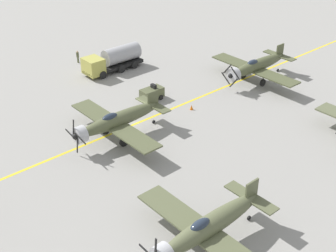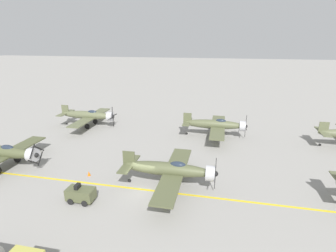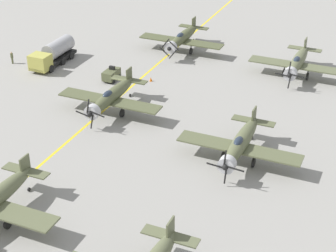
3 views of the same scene
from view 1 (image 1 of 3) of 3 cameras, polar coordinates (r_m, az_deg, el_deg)
ground_plane at (r=48.04m, az=-4.22°, el=0.16°), size 400.00×400.00×0.00m
taxiway_stripe at (r=48.03m, az=-4.22°, el=0.16°), size 0.30×160.00×0.01m
airplane_mid_left at (r=32.67m, az=4.84°, el=-12.17°), size 12.00×9.98×3.80m
airplane_near_center at (r=57.51m, az=10.68°, el=7.20°), size 12.00×9.98×3.65m
airplane_mid_center at (r=44.85m, az=-6.29°, el=0.67°), size 12.00×9.98×3.78m
fuel_tanker at (r=60.16m, az=-6.74°, el=8.05°), size 2.68×8.00×2.98m
tow_tractor at (r=52.62m, az=-1.97°, el=4.03°), size 1.57×2.60×1.79m
ground_crew_walking at (r=63.57m, az=-10.95°, el=8.35°), size 0.36×0.36×1.66m
traffic_cone at (r=50.73m, az=2.88°, el=2.30°), size 0.36×0.36×0.55m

